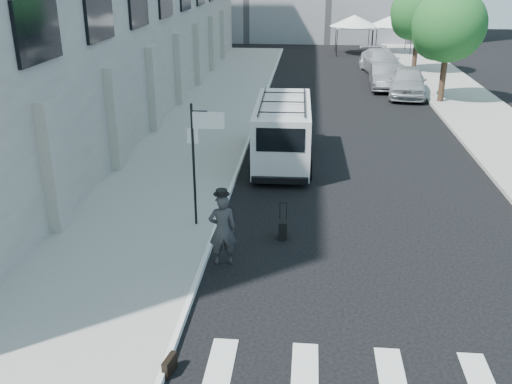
% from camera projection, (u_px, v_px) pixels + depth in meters
% --- Properties ---
extents(ground, '(120.00, 120.00, 0.00)m').
position_uv_depth(ground, '(281.00, 292.00, 13.21)').
color(ground, black).
rests_on(ground, ground).
extents(sidewalk_left, '(4.50, 48.00, 0.15)m').
position_uv_depth(sidewalk_left, '(213.00, 115.00, 28.34)').
color(sidewalk_left, gray).
rests_on(sidewalk_left, ground).
extents(sidewalk_right, '(4.00, 56.00, 0.15)m').
position_uv_depth(sidewalk_right, '(466.00, 103.00, 30.88)').
color(sidewalk_right, gray).
rests_on(sidewalk_right, ground).
extents(sign_pole, '(1.03, 0.07, 3.50)m').
position_uv_depth(sign_pole, '(201.00, 140.00, 15.39)').
color(sign_pole, black).
rests_on(sign_pole, sidewalk_left).
extents(tree_near, '(3.80, 3.83, 6.03)m').
position_uv_depth(tree_near, '(446.00, 28.00, 29.71)').
color(tree_near, black).
rests_on(tree_near, ground).
extents(tree_far, '(3.80, 3.83, 6.03)m').
position_uv_depth(tree_far, '(417.00, 14.00, 38.02)').
color(tree_far, black).
rests_on(tree_far, ground).
extents(tent_left, '(4.00, 4.00, 3.20)m').
position_uv_depth(tent_left, '(354.00, 21.00, 46.97)').
color(tent_left, black).
rests_on(tent_left, ground).
extents(tent_right, '(4.00, 4.00, 3.20)m').
position_uv_depth(tent_right, '(393.00, 21.00, 47.16)').
color(tent_right, black).
rests_on(tent_right, ground).
extents(businessman, '(0.78, 0.61, 1.89)m').
position_uv_depth(businessman, '(222.00, 230.00, 14.14)').
color(businessman, '#303032').
rests_on(businessman, ground).
extents(briefcase, '(0.21, 0.46, 0.34)m').
position_uv_depth(briefcase, '(170.00, 365.00, 10.54)').
color(briefcase, black).
rests_on(briefcase, ground).
extents(suitcase, '(0.24, 0.37, 1.02)m').
position_uv_depth(suitcase, '(283.00, 229.00, 15.70)').
color(suitcase, black).
rests_on(suitcase, ground).
extents(cargo_van, '(2.28, 6.18, 2.31)m').
position_uv_depth(cargo_van, '(283.00, 131.00, 21.57)').
color(cargo_van, silver).
rests_on(cargo_van, ground).
extents(parked_car_a, '(2.67, 5.20, 1.69)m').
position_uv_depth(parked_car_a, '(408.00, 82.00, 32.47)').
color(parked_car_a, '#A9ACB1').
rests_on(parked_car_a, ground).
extents(parked_car_b, '(1.75, 4.57, 1.49)m').
position_uv_depth(parked_car_b, '(384.00, 76.00, 34.59)').
color(parked_car_b, '#525359').
rests_on(parked_car_b, ground).
extents(parked_car_c, '(2.98, 5.79, 1.61)m').
position_uv_depth(parked_car_c, '(381.00, 62.00, 39.37)').
color(parked_car_c, '#B2B4BB').
rests_on(parked_car_c, ground).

